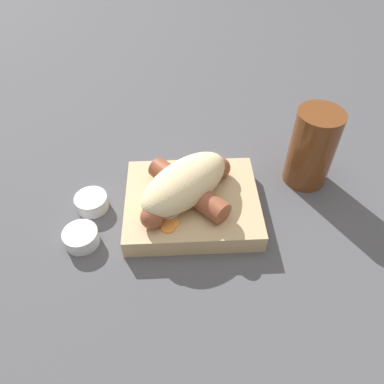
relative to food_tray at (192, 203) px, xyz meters
The scene contains 8 objects.
ground_plane 0.02m from the food_tray, ahead, with size 3.00×3.00×0.00m, color #4C4C51.
food_tray is the anchor object (origin of this frame).
bread_roll 0.05m from the food_tray, behind, with size 0.16×0.16×0.06m.
sausage 0.03m from the food_tray, 146.86° to the right, with size 0.14×0.13×0.03m.
pickled_veggies 0.05m from the food_tray, 135.69° to the right, with size 0.04×0.06×0.00m.
condiment_cup_near 0.16m from the food_tray, behind, with size 0.05×0.05×0.02m.
condiment_cup_far 0.17m from the food_tray, 161.63° to the right, with size 0.05×0.05×0.02m.
drink_glass 0.21m from the food_tray, 18.16° to the left, with size 0.07×0.07×0.13m.
Camera 1 is at (-0.02, -0.38, 0.44)m, focal length 35.00 mm.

